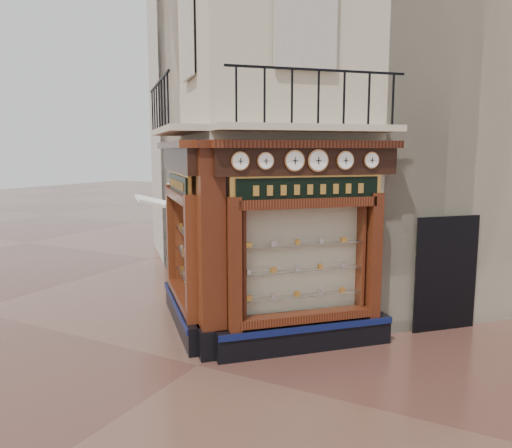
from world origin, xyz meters
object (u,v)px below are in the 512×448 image
Objects in this scene: corner_pilaster at (212,253)px; clock_b at (265,161)px; clock_e at (345,160)px; clock_f at (371,160)px; clock_a at (240,161)px; clock_d at (318,161)px; signboard_left at (179,184)px; signboard_right at (309,189)px; clock_c at (295,161)px; awning at (158,288)px.

clock_b is (0.93, 0.32, 1.67)m from corner_pilaster.
clock_e is 0.54m from clock_f.
clock_f is at bearing 0.00° from clock_a.
signboard_left is at bearing 135.17° from clock_d.
corner_pilaster is 2.97m from clock_e.
clock_d is 0.19× the size of signboard_right.
clock_c reaches higher than signboard_right.
clock_b is at bearing -151.11° from signboard_left.
clock_f is at bearing -8.24° from corner_pilaster.
signboard_right is (0.53, 0.69, -0.52)m from clock_b.
awning is 6.51m from signboard_right.
signboard_right is at bearing -135.00° from signboard_left.
clock_d is 0.21× the size of signboard_left.
clock_b is at bearing 180.00° from clock_f.
corner_pilaster is at bearing 154.23° from clock_b.
clock_e is 1.12× the size of clock_f.
clock_a is at bearing -180.00° from clock_f.
clock_e reaches higher than clock_b.
clock_b is at bearing -180.00° from clock_e.
clock_c is 0.62m from signboard_right.
awning is at bearing 109.71° from clock_c.
clock_a is (0.60, 0.00, 1.67)m from corner_pilaster.
clock_e is (1.08, 1.08, -0.00)m from clock_b.
corner_pilaster is 2.12m from signboard_left.
clock_d is (1.63, 1.02, 1.67)m from corner_pilaster.
awning is at bearing 118.47° from clock_e.
clock_c is (0.38, 0.38, -0.00)m from clock_b.
clock_a reaches higher than signboard_left.
corner_pilaster reaches higher than awning.
clock_a is at bearing -175.22° from signboard_right.
clock_a is at bearing -44.90° from corner_pilaster.
awning is 0.90× the size of signboard_left.
clock_d is 1.31× the size of clock_f.
signboard_left is at bearing -176.71° from awning.
corner_pilaster reaches higher than signboard_left.
clock_f is 0.14× the size of signboard_right.
awning is at bearing 3.29° from signboard_left.
clock_d is at bearing 0.00° from clock_a.
clock_d is 1.16× the size of clock_e.
corner_pilaster reaches higher than clock_f.
clock_b is 1.02m from signboard_right.
clock_b reaches higher than awning.
clock_a reaches higher than signboard_right.
clock_c is 0.22× the size of awning.
clock_d is at bearing -180.00° from clock_e.
clock_f is at bearing 0.00° from clock_d.
corner_pilaster reaches higher than clock_e.
clock_d is 0.55m from signboard_right.
clock_f is (1.46, 1.46, -0.00)m from clock_b.
signboard_left is (2.39, -2.13, 3.10)m from awning.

